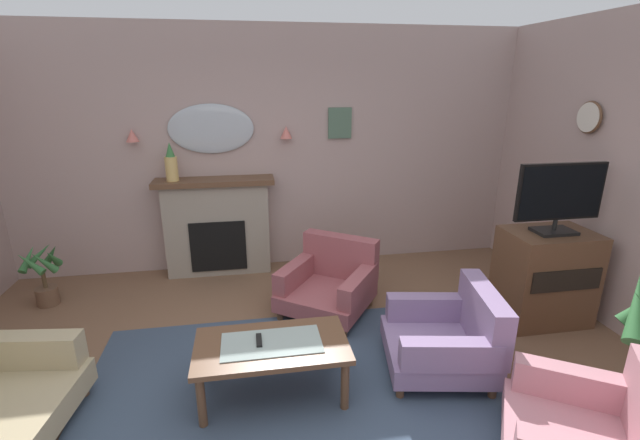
% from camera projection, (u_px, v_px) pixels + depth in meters
% --- Properties ---
extents(floor, '(7.03, 6.58, 0.10)m').
position_uv_depth(floor, '(304.00, 427.00, 3.01)').
color(floor, brown).
rests_on(floor, ground).
extents(wall_back, '(7.03, 0.10, 2.85)m').
position_uv_depth(wall_back, '(271.00, 151.00, 5.22)').
color(wall_back, '#B29993').
rests_on(wall_back, ground).
extents(patterned_rug, '(3.20, 2.40, 0.01)m').
position_uv_depth(patterned_rug, '(300.00, 401.00, 3.18)').
color(patterned_rug, '#38475B').
rests_on(patterned_rug, ground).
extents(fireplace, '(1.36, 0.36, 1.16)m').
position_uv_depth(fireplace, '(218.00, 227.00, 5.17)').
color(fireplace, gray).
rests_on(fireplace, ground).
extents(mantel_vase_centre, '(0.14, 0.14, 0.43)m').
position_uv_depth(mantel_vase_centre, '(171.00, 164.00, 4.83)').
color(mantel_vase_centre, tan).
rests_on(mantel_vase_centre, fireplace).
extents(wall_mirror, '(0.96, 0.06, 0.56)m').
position_uv_depth(wall_mirror, '(211.00, 129.00, 4.95)').
color(wall_mirror, '#B2BCC6').
extents(wall_sconce_left, '(0.14, 0.14, 0.14)m').
position_uv_depth(wall_sconce_left, '(132.00, 135.00, 4.78)').
color(wall_sconce_left, '#D17066').
extents(wall_sconce_right, '(0.14, 0.14, 0.14)m').
position_uv_depth(wall_sconce_right, '(286.00, 132.00, 5.06)').
color(wall_sconce_right, '#D17066').
extents(wall_clock, '(0.04, 0.31, 0.31)m').
position_uv_depth(wall_clock, '(589.00, 117.00, 4.17)').
color(wall_clock, silver).
extents(framed_picture, '(0.28, 0.03, 0.36)m').
position_uv_depth(framed_picture, '(340.00, 123.00, 5.19)').
color(framed_picture, '#4C6B56').
extents(coffee_table, '(1.10, 0.60, 0.45)m').
position_uv_depth(coffee_table, '(272.00, 350.00, 3.14)').
color(coffee_table, brown).
rests_on(coffee_table, ground).
extents(tv_remote, '(0.04, 0.16, 0.02)m').
position_uv_depth(tv_remote, '(259.00, 341.00, 3.14)').
color(tv_remote, black).
rests_on(tv_remote, coffee_table).
extents(armchair_near_fireplace, '(1.12, 1.11, 0.71)m').
position_uv_depth(armchair_near_fireplace, '(598.00, 434.00, 2.50)').
color(armchair_near_fireplace, '#B77A84').
rests_on(armchair_near_fireplace, ground).
extents(armchair_beside_couch, '(1.13, 1.13, 0.71)m').
position_uv_depth(armchair_beside_couch, '(330.00, 281.00, 4.40)').
color(armchair_beside_couch, '#934C51').
rests_on(armchair_beside_couch, ground).
extents(armchair_in_corner, '(0.95, 0.94, 0.71)m').
position_uv_depth(armchair_in_corner, '(450.00, 336.00, 3.45)').
color(armchair_in_corner, gray).
rests_on(armchair_in_corner, ground).
extents(tv_cabinet, '(0.80, 0.57, 0.90)m').
position_uv_depth(tv_cabinet, '(544.00, 276.00, 4.17)').
color(tv_cabinet, brown).
rests_on(tv_cabinet, ground).
extents(tv_flatscreen, '(0.84, 0.24, 0.65)m').
position_uv_depth(tv_flatscreen, '(560.00, 196.00, 3.90)').
color(tv_flatscreen, black).
rests_on(tv_flatscreen, tv_cabinet).
extents(potted_plant_small_fern, '(0.40, 0.41, 0.66)m').
position_uv_depth(potted_plant_small_fern, '(44.00, 275.00, 4.47)').
color(potted_plant_small_fern, brown).
rests_on(potted_plant_small_fern, ground).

